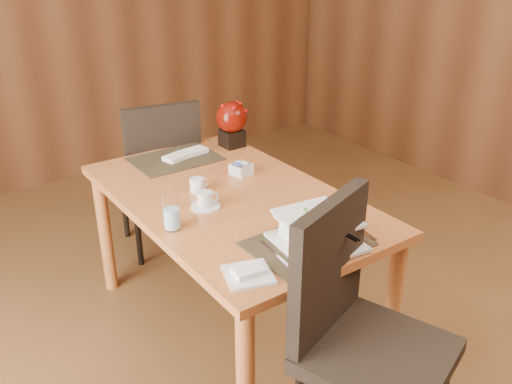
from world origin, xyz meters
TOP-DOWN VIEW (x-y plane):
  - back_wall at (0.00, 3.00)m, footprint 5.00×0.02m
  - dining_table at (0.00, 0.60)m, footprint 0.90×1.50m
  - placemat_near at (0.00, 0.05)m, footprint 0.45×0.33m
  - placemat_far at (0.00, 1.15)m, footprint 0.45×0.33m
  - soup_setting at (0.03, 0.03)m, footprint 0.34×0.34m
  - coffee_cup at (-0.16, 0.56)m, footprint 0.13×0.13m
  - water_glass at (-0.37, 0.47)m, footprint 0.09×0.09m
  - creamer_jug at (-0.11, 0.73)m, footprint 0.09×0.09m
  - sugar_caddy at (0.18, 0.77)m, footprint 0.11×0.11m
  - berry_decor at (0.36, 1.15)m, footprint 0.18×0.18m
  - napkins_far at (0.07, 1.15)m, footprint 0.27×0.14m
  - bread_plate at (-0.31, 0.00)m, footprint 0.20×0.20m
  - near_chair at (-0.02, -0.26)m, footprint 0.61×0.61m
  - far_chair at (0.06, 1.48)m, footprint 0.54×0.54m

SIDE VIEW (x-z plane):
  - far_chair at x=0.06m, z-range 0.06..1.06m
  - near_chair at x=-0.02m, z-range 0.07..1.10m
  - dining_table at x=0.00m, z-range 0.28..1.03m
  - placemat_near at x=0.00m, z-range 0.75..0.76m
  - placemat_far at x=0.00m, z-range 0.75..0.76m
  - bread_plate at x=-0.31m, z-range 0.75..0.76m
  - napkins_far at x=0.07m, z-range 0.76..0.78m
  - sugar_caddy at x=0.18m, z-range 0.75..0.81m
  - creamer_jug at x=-0.11m, z-range 0.75..0.81m
  - coffee_cup at x=-0.16m, z-range 0.74..0.82m
  - soup_setting at x=0.03m, z-range 0.75..0.87m
  - water_glass at x=-0.37m, z-range 0.75..0.92m
  - berry_decor at x=0.36m, z-range 0.77..1.03m
  - back_wall at x=0.00m, z-range 0.00..2.80m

